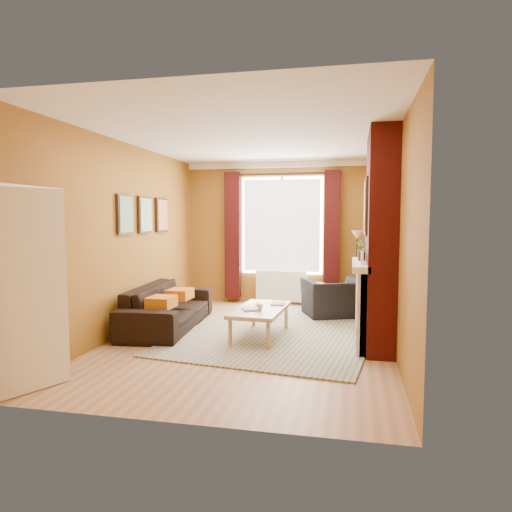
% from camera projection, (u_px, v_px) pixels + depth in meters
% --- Properties ---
extents(ground, '(5.50, 5.50, 0.00)m').
position_uv_depth(ground, '(252.00, 338.00, 6.46)').
color(ground, '#976845').
rests_on(ground, ground).
extents(room_walls, '(3.82, 5.54, 2.83)m').
position_uv_depth(room_walls, '(300.00, 240.00, 6.48)').
color(room_walls, '#8F5B1B').
rests_on(room_walls, ground).
extents(striped_rug, '(3.16, 4.04, 0.02)m').
position_uv_depth(striped_rug, '(281.00, 331.00, 6.86)').
color(striped_rug, '#316986').
rests_on(striped_rug, ground).
extents(sofa, '(1.05, 2.31, 0.66)m').
position_uv_depth(sofa, '(168.00, 306.00, 7.09)').
color(sofa, black).
rests_on(sofa, ground).
extents(armchair, '(1.25, 1.18, 0.65)m').
position_uv_depth(armchair, '(334.00, 298.00, 7.84)').
color(armchair, black).
rests_on(armchair, ground).
extents(coffee_table, '(0.72, 1.32, 0.43)m').
position_uv_depth(coffee_table, '(260.00, 311.00, 6.46)').
color(coffee_table, tan).
rests_on(coffee_table, ground).
extents(wicker_stool, '(0.43, 0.43, 0.48)m').
position_uv_depth(wicker_stool, '(314.00, 296.00, 8.59)').
color(wicker_stool, '#A57947').
rests_on(wicker_stool, ground).
extents(floor_lamp, '(0.24, 0.24, 1.47)m').
position_uv_depth(floor_lamp, '(357.00, 247.00, 8.39)').
color(floor_lamp, black).
rests_on(floor_lamp, ground).
extents(book_a, '(0.29, 0.32, 0.02)m').
position_uv_depth(book_a, '(243.00, 309.00, 6.30)').
color(book_a, '#999999').
rests_on(book_a, coffee_table).
extents(book_b, '(0.21, 0.28, 0.02)m').
position_uv_depth(book_b, '(272.00, 303.00, 6.76)').
color(book_b, '#999999').
rests_on(book_b, coffee_table).
extents(mug, '(0.10, 0.10, 0.09)m').
position_uv_depth(mug, '(260.00, 307.00, 6.27)').
color(mug, '#999999').
rests_on(mug, coffee_table).
extents(tv_remote, '(0.07, 0.16, 0.02)m').
position_uv_depth(tv_remote, '(257.00, 304.00, 6.68)').
color(tv_remote, '#29292C').
rests_on(tv_remote, coffee_table).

